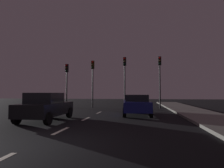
# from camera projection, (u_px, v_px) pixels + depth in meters

# --- Properties ---
(ground_plane) EXTENTS (80.00, 80.00, 0.00)m
(ground_plane) POSITION_uv_depth(u_px,v_px,m) (89.00, 118.00, 12.35)
(ground_plane) COLOR black
(sidewalk_curb_right) EXTENTS (3.00, 40.00, 0.15)m
(sidewalk_curb_right) POSITION_uv_depth(u_px,v_px,m) (212.00, 119.00, 11.28)
(sidewalk_curb_right) COLOR gray
(sidewalk_curb_right) RESTS_ON ground_plane
(lane_stripe_second) EXTENTS (0.16, 1.60, 0.01)m
(lane_stripe_second) POSITION_uv_depth(u_px,v_px,m) (61.00, 131.00, 8.00)
(lane_stripe_second) COLOR silver
(lane_stripe_second) RESTS_ON ground_plane
(lane_stripe_third) EXTENTS (0.16, 1.60, 0.01)m
(lane_stripe_third) POSITION_uv_depth(u_px,v_px,m) (86.00, 119.00, 11.75)
(lane_stripe_third) COLOR silver
(lane_stripe_third) RESTS_ON ground_plane
(lane_stripe_fourth) EXTENTS (0.16, 1.60, 0.01)m
(lane_stripe_fourth) POSITION_uv_depth(u_px,v_px,m) (99.00, 113.00, 15.51)
(lane_stripe_fourth) COLOR silver
(lane_stripe_fourth) RESTS_ON ground_plane
(traffic_signal_far_left) EXTENTS (0.32, 0.38, 4.83)m
(traffic_signal_far_left) POSITION_uv_depth(u_px,v_px,m) (67.00, 77.00, 21.47)
(traffic_signal_far_left) COLOR black
(traffic_signal_far_left) RESTS_ON ground_plane
(traffic_signal_center_left) EXTENTS (0.32, 0.38, 5.14)m
(traffic_signal_center_left) POSITION_uv_depth(u_px,v_px,m) (93.00, 75.00, 21.06)
(traffic_signal_center_left) COLOR #2D2D30
(traffic_signal_center_left) RESTS_ON ground_plane
(traffic_signal_center_right) EXTENTS (0.32, 0.38, 5.44)m
(traffic_signal_center_right) POSITION_uv_depth(u_px,v_px,m) (125.00, 73.00, 20.56)
(traffic_signal_center_right) COLOR #2D2D30
(traffic_signal_center_right) RESTS_ON ground_plane
(traffic_signal_far_right) EXTENTS (0.32, 0.38, 5.41)m
(traffic_signal_far_right) POSITION_uv_depth(u_px,v_px,m) (160.00, 72.00, 20.04)
(traffic_signal_far_right) COLOR black
(traffic_signal_far_right) RESTS_ON ground_plane
(car_stopped_ahead) EXTENTS (2.20, 4.61, 1.46)m
(car_stopped_ahead) POSITION_uv_depth(u_px,v_px,m) (136.00, 104.00, 13.99)
(car_stopped_ahead) COLOR navy
(car_stopped_ahead) RESTS_ON ground_plane
(car_adjacent_lane) EXTENTS (1.93, 4.08, 1.59)m
(car_adjacent_lane) POSITION_uv_depth(u_px,v_px,m) (46.00, 107.00, 10.99)
(car_adjacent_lane) COLOR black
(car_adjacent_lane) RESTS_ON ground_plane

